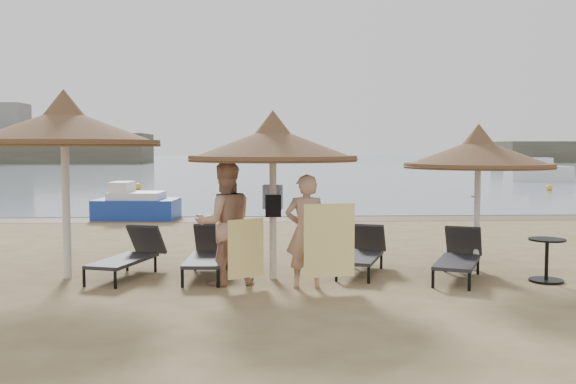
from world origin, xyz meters
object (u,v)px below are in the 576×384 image
object	(u,v)px
palapa_left	(64,128)
palapa_right	(478,154)
pedal_boat	(136,205)
palapa_center	(273,145)
lounger_near_left	(208,253)
lounger_far_left	(130,254)
lounger_near_right	(363,252)
person_right	(306,222)
side_table	(547,261)
person_left	(225,214)
lounger_far_right	(459,256)

from	to	relation	value
palapa_left	palapa_right	distance (m)	7.32
palapa_right	pedal_boat	bearing A→B (deg)	131.56
palapa_center	lounger_near_left	bearing A→B (deg)	161.42
palapa_center	lounger_far_left	world-z (taller)	palapa_center
lounger_near_right	person_right	size ratio (longest dim) A/B	0.90
lounger_far_left	pedal_boat	size ratio (longest dim) A/B	0.75
person_right	lounger_far_left	bearing A→B (deg)	-18.10
lounger_far_left	lounger_near_right	size ratio (longest dim) A/B	1.03
palapa_center	side_table	xyz separation A→B (m)	(4.60, -0.48, -1.96)
palapa_right	person_right	bearing A→B (deg)	-158.55
person_left	palapa_center	bearing A→B (deg)	-166.58
lounger_near_right	pedal_boat	distance (m)	10.49
palapa_right	side_table	world-z (taller)	palapa_right
lounger_near_left	side_table	size ratio (longest dim) A/B	2.67
palapa_left	lounger_near_right	distance (m)	5.67
palapa_left	palapa_right	size ratio (longest dim) A/B	1.21
palapa_right	person_left	bearing A→B (deg)	-168.25
palapa_right	pedal_boat	xyz separation A→B (m)	(-7.81, 8.81, -1.71)
lounger_far_right	side_table	world-z (taller)	lounger_far_right
lounger_far_right	side_table	xyz separation A→B (m)	(1.37, -0.41, -0.04)
lounger_far_left	person_right	world-z (taller)	person_right
person_left	pedal_boat	xyz separation A→B (m)	(-3.26, 9.75, -0.74)
pedal_boat	lounger_near_left	bearing A→B (deg)	-66.52
lounger_far_left	person_left	xyz separation A→B (m)	(1.71, -0.80, 0.80)
person_left	palapa_left	bearing A→B (deg)	-27.56
lounger_near_right	person_right	world-z (taller)	person_right
lounger_near_right	pedal_boat	world-z (taller)	pedal_boat
palapa_center	person_right	world-z (taller)	palapa_center
palapa_right	lounger_near_left	world-z (taller)	palapa_right
lounger_far_left	lounger_near_left	xyz separation A→B (m)	(1.36, 0.00, 0.01)
palapa_right	lounger_near_right	xyz separation A→B (m)	(-2.09, 0.01, -1.77)
person_left	pedal_boat	size ratio (longest dim) A/B	0.89
palapa_center	person_left	bearing A→B (deg)	-152.43
side_table	lounger_far_right	bearing A→B (deg)	163.24
palapa_right	side_table	bearing A→B (deg)	-49.67
lounger_near_right	pedal_boat	bearing A→B (deg)	142.94
side_table	person_right	size ratio (longest dim) A/B	0.34
palapa_right	person_right	distance (m)	3.64
lounger_far_right	person_left	world-z (taller)	person_left
lounger_near_left	side_table	distance (m)	5.81
palapa_center	pedal_boat	bearing A→B (deg)	113.54
pedal_boat	lounger_far_left	bearing A→B (deg)	-74.72
lounger_far_right	person_left	distance (m)	4.13
lounger_far_left	lounger_near_left	size ratio (longest dim) A/B	1.01
lounger_far_right	pedal_boat	size ratio (longest dim) A/B	0.74
lounger_far_left	person_right	distance (m)	3.29
lounger_near_left	person_left	xyz separation A→B (m)	(0.34, -0.80, 0.79)
person_left	person_right	bearing A→B (deg)	151.97
lounger_far_right	pedal_boat	distance (m)	11.90
side_table	person_left	world-z (taller)	person_left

